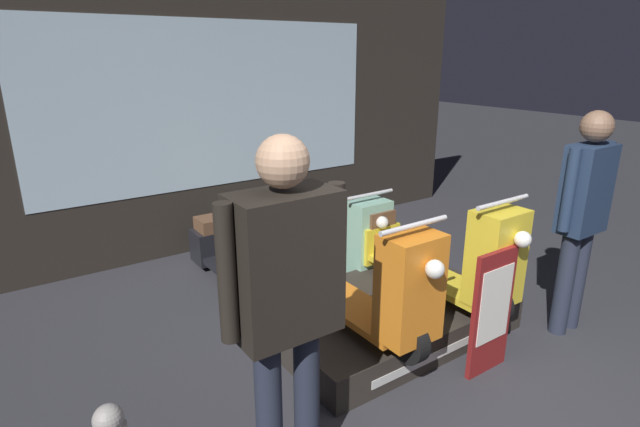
% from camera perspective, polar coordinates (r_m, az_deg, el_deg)
% --- Properties ---
extents(shop_wall_back, '(6.78, 0.09, 3.20)m').
position_cam_1_polar(shop_wall_back, '(5.46, -12.14, 12.53)').
color(shop_wall_back, '#28231E').
rests_on(shop_wall_back, ground_plane).
extents(display_platform, '(1.81, 1.18, 0.25)m').
position_cam_1_polar(display_platform, '(4.00, 7.42, -11.47)').
color(display_platform, '#2D2823').
rests_on(display_platform, ground_plane).
extents(scooter_display_left, '(0.51, 1.69, 0.91)m').
position_cam_1_polar(scooter_display_left, '(3.50, 3.55, -7.39)').
color(scooter_display_left, black).
rests_on(scooter_display_left, display_platform).
extents(scooter_display_right, '(0.51, 1.69, 0.91)m').
position_cam_1_polar(scooter_display_right, '(4.02, 12.77, -4.38)').
color(scooter_display_right, black).
rests_on(scooter_display_right, display_platform).
extents(scooter_backrow_0, '(0.51, 1.69, 0.91)m').
position_cam_1_polar(scooter_backrow_0, '(4.52, -8.69, -4.90)').
color(scooter_backrow_0, black).
rests_on(scooter_backrow_0, ground_plane).
extents(scooter_backrow_1, '(0.51, 1.69, 0.91)m').
position_cam_1_polar(scooter_backrow_1, '(4.98, 1.27, -2.50)').
color(scooter_backrow_1, black).
rests_on(scooter_backrow_1, ground_plane).
extents(person_left_browsing, '(0.64, 0.27, 1.76)m').
position_cam_1_polar(person_left_browsing, '(2.28, -3.95, -8.57)').
color(person_left_browsing, '#232838').
rests_on(person_left_browsing, ground_plane).
extents(person_right_browsing, '(0.54, 0.22, 1.70)m').
position_cam_1_polar(person_right_browsing, '(4.12, 27.83, 0.41)').
color(person_right_browsing, '#232838').
rests_on(person_right_browsing, ground_plane).
extents(price_sign_board, '(0.38, 0.04, 0.88)m').
position_cam_1_polar(price_sign_board, '(3.54, 19.04, -10.61)').
color(price_sign_board, maroon).
rests_on(price_sign_board, ground_plane).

